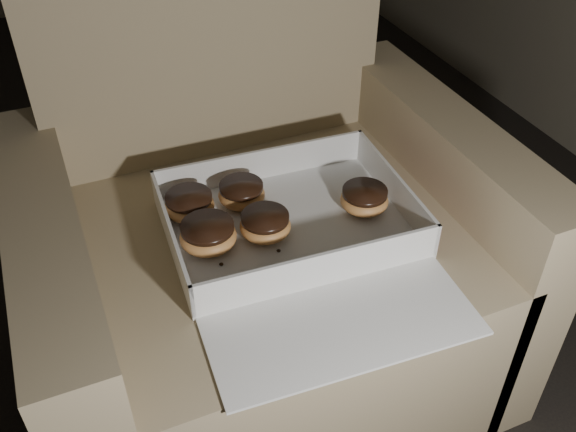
# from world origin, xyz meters

# --- Properties ---
(armchair) EXTENTS (0.82, 0.70, 0.86)m
(armchair) POSITION_xyz_m (0.85, 0.10, 0.27)
(armchair) COLOR #827453
(armchair) RESTS_ON floor
(bakery_box) EXTENTS (0.43, 0.49, 0.07)m
(bakery_box) POSITION_xyz_m (0.87, -0.02, 0.40)
(bakery_box) COLOR silver
(bakery_box) RESTS_ON armchair
(donut_a) EXTENTS (0.08, 0.08, 0.04)m
(donut_a) POSITION_xyz_m (0.82, 0.11, 0.42)
(donut_a) COLOR #C98146
(donut_a) RESTS_ON bakery_box
(donut_b) EXTENTS (0.09, 0.09, 0.04)m
(donut_b) POSITION_xyz_m (0.83, 0.01, 0.42)
(donut_b) COLOR #C98146
(donut_b) RESTS_ON bakery_box
(donut_c) EXTENTS (0.09, 0.09, 0.04)m
(donut_c) POSITION_xyz_m (0.73, 0.11, 0.42)
(donut_c) COLOR #C98146
(donut_c) RESTS_ON bakery_box
(donut_d) EXTENTS (0.08, 0.08, 0.04)m
(donut_d) POSITION_xyz_m (1.01, 0.01, 0.42)
(donut_d) COLOR #C98146
(donut_d) RESTS_ON bakery_box
(donut_e) EXTENTS (0.09, 0.09, 0.05)m
(donut_e) POSITION_xyz_m (0.73, 0.02, 0.42)
(donut_e) COLOR #C98146
(donut_e) RESTS_ON bakery_box
(crumb_a) EXTENTS (0.01, 0.01, 0.00)m
(crumb_a) POSITION_xyz_m (0.74, -0.03, 0.40)
(crumb_a) COLOR black
(crumb_a) RESTS_ON bakery_box
(crumb_b) EXTENTS (0.01, 0.01, 0.00)m
(crumb_b) POSITION_xyz_m (0.70, -0.10, 0.40)
(crumb_b) COLOR black
(crumb_b) RESTS_ON bakery_box
(crumb_c) EXTENTS (0.01, 0.01, 0.00)m
(crumb_c) POSITION_xyz_m (0.83, -0.04, 0.40)
(crumb_c) COLOR black
(crumb_c) RESTS_ON bakery_box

